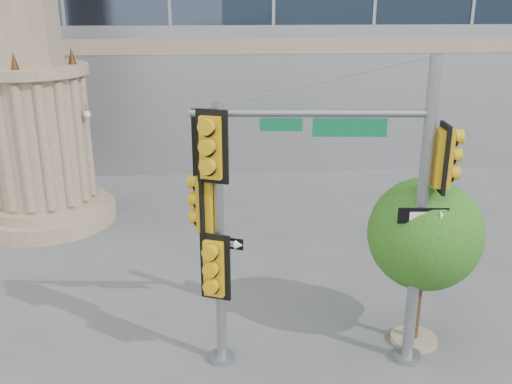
{
  "coord_description": "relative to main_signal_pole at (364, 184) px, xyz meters",
  "views": [
    {
      "loc": [
        -0.46,
        -9.12,
        7.06
      ],
      "look_at": [
        0.4,
        2.0,
        3.23
      ],
      "focal_mm": 40.0,
      "sensor_mm": 36.0,
      "label": 1
    }
  ],
  "objects": [
    {
      "name": "monument",
      "position": [
        -8.3,
        8.31,
        1.72
      ],
      "size": [
        4.4,
        4.4,
        16.6
      ],
      "color": "gray",
      "rests_on": "ground"
    },
    {
      "name": "main_signal_pole",
      "position": [
        0.0,
        0.0,
        0.0
      ],
      "size": [
        4.73,
        0.84,
        6.12
      ],
      "rotation": [
        0.0,
        0.0,
        -0.09
      ],
      "color": "slate",
      "rests_on": "ground"
    },
    {
      "name": "secondary_signal_pole",
      "position": [
        -2.78,
        0.06,
        -0.68
      ],
      "size": [
        0.9,
        0.88,
        5.31
      ],
      "rotation": [
        0.0,
        0.0,
        -0.38
      ],
      "color": "slate",
      "rests_on": "ground"
    },
    {
      "name": "street_tree",
      "position": [
        1.51,
        0.53,
        -1.38
      ],
      "size": [
        2.36,
        2.3,
        3.67
      ],
      "color": "gray",
      "rests_on": "ground"
    }
  ]
}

